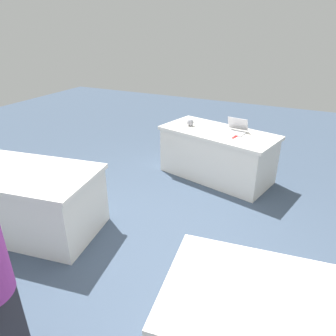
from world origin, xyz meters
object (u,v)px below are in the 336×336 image
object	(u,v)px
table_back_left	(28,200)
laptop_silver	(235,130)
table_foreground	(217,154)
scissors_red	(235,137)
yarn_ball	(190,123)

from	to	relation	value
table_back_left	laptop_silver	distance (m)	3.01
table_back_left	laptop_silver	world-z (taller)	laptop_silver
table_foreground	scissors_red	size ratio (longest dim) A/B	10.59
table_back_left	yarn_ball	xyz separation A→B (m)	(-1.08, -2.37, 0.44)
laptop_silver	scissors_red	bearing A→B (deg)	114.50
table_foreground	scissors_red	distance (m)	0.51
table_foreground	table_back_left	distance (m)	2.80
scissors_red	table_foreground	bearing A→B (deg)	-103.43
table_foreground	laptop_silver	size ratio (longest dim) A/B	5.40
table_foreground	scissors_red	xyz separation A→B (m)	(-0.30, 0.15, 0.39)
laptop_silver	yarn_ball	xyz separation A→B (m)	(0.73, -0.01, 0.02)
table_foreground	table_back_left	xyz separation A→B (m)	(1.57, 2.32, 0.00)
laptop_silver	table_back_left	bearing A→B (deg)	60.32
table_back_left	yarn_ball	distance (m)	2.65
table_back_left	scissors_red	bearing A→B (deg)	-130.83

